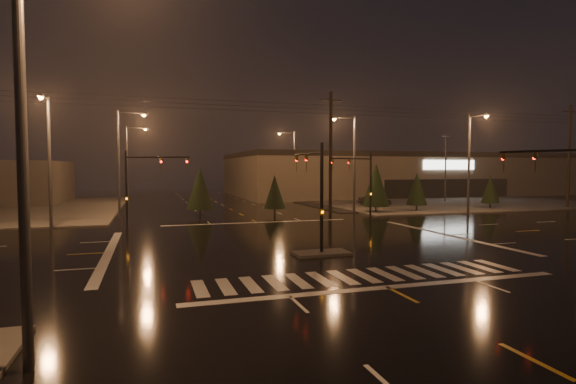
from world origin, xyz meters
name	(u,v)px	position (x,y,z in m)	size (l,w,h in m)	color
ground	(298,243)	(0.00, 0.00, 0.00)	(140.00, 140.00, 0.00)	black
sidewalk_ne	(428,200)	(30.00, 30.00, 0.06)	(36.00, 36.00, 0.12)	#44413C
median_island	(321,253)	(0.00, -4.00, 0.07)	(3.00, 1.60, 0.15)	#44413C
crosswalk	(364,276)	(0.00, -9.00, 0.01)	(15.00, 2.60, 0.01)	beige
stop_bar_near	(387,287)	(0.00, -11.00, 0.01)	(16.00, 0.50, 0.01)	beige
stop_bar_far	(257,222)	(0.00, 11.00, 0.01)	(16.00, 0.50, 0.01)	beige
parking_lot	(466,200)	(35.00, 28.00, 0.04)	(50.00, 24.00, 0.08)	black
retail_building	(400,173)	(35.00, 45.99, 3.84)	(60.20, 28.30, 7.20)	#746553
signal_mast_median	(316,184)	(0.00, -3.07, 3.75)	(0.25, 4.59, 6.00)	black
signal_mast_ne	(363,178)	(9.50, 10.14, 3.79)	(4.84, 1.86, 6.00)	black
signal_mast_nw	(140,179)	(-9.50, 10.14, 3.79)	(4.84, 1.86, 6.00)	black
signal_mast_se	(565,188)	(10.23, -9.75, 3.71)	(1.55, 3.87, 6.00)	black
streetlight_0	(37,116)	(-11.18, -15.00, 5.80)	(2.77, 0.32, 10.00)	#38383A
streetlight_1	(122,156)	(-11.18, 18.00, 5.80)	(2.77, 0.32, 10.00)	#38383A
streetlight_2	(129,159)	(-11.18, 34.00, 5.80)	(2.77, 0.32, 10.00)	#38383A
streetlight_3	(352,157)	(11.18, 16.00, 5.80)	(2.77, 0.32, 10.00)	#38383A
streetlight_4	(293,160)	(11.18, 36.00, 5.80)	(2.77, 0.32, 10.00)	#38383A
streetlight_5	(48,153)	(-16.00, 11.18, 5.80)	(0.32, 2.77, 10.00)	#38383A
streetlight_6	(471,157)	(22.00, 11.18, 5.80)	(0.32, 2.77, 10.00)	#38383A
utility_pole_1	(331,153)	(8.00, 14.00, 6.13)	(2.20, 0.32, 12.00)	black
utility_pole_2	(569,156)	(38.00, 14.00, 6.13)	(2.20, 0.32, 12.00)	black
conifer_0	(376,185)	(13.83, 15.66, 2.92)	(2.84, 2.84, 5.14)	black
conifer_1	(417,189)	(18.85, 15.84, 2.44)	(2.23, 2.23, 4.18)	black
conifer_2	(490,189)	(28.36, 15.62, 2.29)	(2.04, 2.04, 3.89)	black
conifer_3	(200,188)	(-4.13, 17.47, 2.75)	(2.63, 2.63, 4.81)	black
conifer_4	(275,192)	(2.97, 16.13, 2.35)	(2.12, 2.12, 4.01)	black
car_parked	(375,200)	(18.08, 23.82, 0.71)	(1.67, 4.15, 1.41)	black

